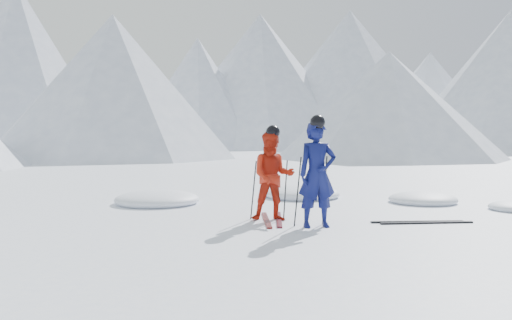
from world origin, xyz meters
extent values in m
plane|color=white|center=(0.00, 0.00, 0.00)|extent=(160.00, 160.00, 0.00)
cone|color=#B2BCD1|center=(-11.51, 40.48, 7.17)|extent=(23.96, 23.96, 14.35)
cone|color=#B2BCD1|center=(-5.08, 51.27, 5.96)|extent=(17.69, 17.69, 11.93)
cone|color=#B2BCD1|center=(4.51, 43.52, 5.42)|extent=(19.63, 19.63, 10.85)
cone|color=#B2BCD1|center=(11.74, 46.25, 7.07)|extent=(23.31, 23.31, 14.15)
cone|color=#B2BCD1|center=(21.49, 44.84, 7.44)|extent=(28.94, 28.94, 14.88)
cone|color=silver|center=(31.93, 45.34, 5.38)|extent=(24.45, 24.45, 10.76)
cone|color=#B2BCD1|center=(31.85, 32.40, 6.51)|extent=(28.50, 28.50, 13.01)
cone|color=#B2BCD1|center=(12.00, 20.00, 3.25)|extent=(14.00, 14.00, 6.50)
cone|color=#B2BCD1|center=(-4.00, 26.00, 4.50)|extent=(16.00, 16.00, 9.00)
imported|color=#0C124D|center=(-1.38, -0.87, 0.91)|extent=(0.69, 0.48, 1.82)
imported|color=red|center=(-1.90, 0.00, 0.83)|extent=(0.94, 0.82, 1.65)
cylinder|color=black|center=(-1.68, -0.72, 0.61)|extent=(0.12, 0.09, 1.21)
cylinder|color=black|center=(-1.13, -0.62, 0.61)|extent=(0.12, 0.07, 1.21)
cylinder|color=black|center=(-2.20, 0.25, 0.55)|extent=(0.11, 0.09, 1.10)
cylinder|color=black|center=(-1.60, 0.15, 0.55)|extent=(0.11, 0.08, 1.10)
cube|color=black|center=(-2.02, 0.00, 0.01)|extent=(0.49, 1.67, 0.03)
cube|color=black|center=(-1.78, 0.00, 0.01)|extent=(0.60, 1.65, 0.03)
cube|color=black|center=(0.54, -0.94, 0.01)|extent=(1.68, 0.45, 0.03)
cube|color=black|center=(0.64, -1.09, 0.01)|extent=(1.69, 0.39, 0.03)
ellipsoid|color=white|center=(-3.71, 2.97, 0.00)|extent=(1.92, 1.92, 0.42)
ellipsoid|color=white|center=(2.22, 1.43, 0.00)|extent=(1.56, 1.56, 0.34)
ellipsoid|color=white|center=(-0.10, 3.17, 0.00)|extent=(1.90, 1.90, 0.42)
camera|label=1|loc=(-4.98, -9.45, 1.64)|focal=38.00mm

